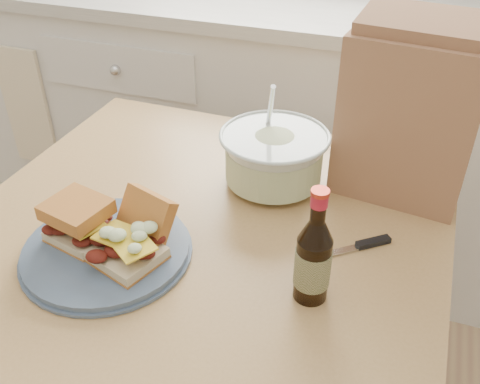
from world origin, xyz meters
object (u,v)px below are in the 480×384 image
(dining_table, at_px, (200,273))
(plate, at_px, (107,250))
(paper_bag, at_px, (409,117))
(beer_bottle, at_px, (313,259))
(coleslaw_bowl, at_px, (274,159))

(dining_table, bearing_deg, plate, -135.61)
(dining_table, bearing_deg, paper_bag, 39.85)
(dining_table, xyz_separation_m, beer_bottle, (0.24, -0.10, 0.19))
(plate, xyz_separation_m, paper_bag, (0.46, 0.39, 0.16))
(paper_bag, bearing_deg, coleslaw_bowl, -156.49)
(plate, distance_m, paper_bag, 0.63)
(dining_table, relative_size, beer_bottle, 4.47)
(plate, xyz_separation_m, beer_bottle, (0.37, 0.02, 0.07))
(plate, bearing_deg, paper_bag, 40.29)
(dining_table, relative_size, coleslaw_bowl, 4.09)
(plate, relative_size, coleslaw_bowl, 1.29)
(dining_table, height_order, paper_bag, paper_bag)
(plate, height_order, beer_bottle, beer_bottle)
(plate, height_order, coleslaw_bowl, coleslaw_bowl)
(dining_table, xyz_separation_m, coleslaw_bowl, (0.09, 0.20, 0.17))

